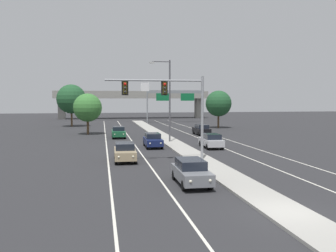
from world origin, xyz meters
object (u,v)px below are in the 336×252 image
car_oncoming_green (118,132)px  highway_sign_gantry (175,96)px  tree_far_left_c (71,99)px  car_receding_black (202,129)px  tree_far_right_a (219,104)px  car_oncoming_tan (125,152)px  car_receding_silver (211,141)px  street_lamp_median (168,96)px  car_oncoming_grey (191,172)px  overhead_signal_mast (171,99)px  car_oncoming_navy (153,140)px  tree_far_left_a (88,108)px

car_oncoming_green → highway_sign_gantry: highway_sign_gantry is taller
tree_far_left_c → car_receding_black: bearing=-45.2°
car_receding_black → tree_far_right_a: tree_far_right_a is taller
car_oncoming_tan → car_receding_silver: size_ratio=1.00×
car_receding_silver → tree_far_left_c: bearing=116.7°
street_lamp_median → car_oncoming_tan: street_lamp_median is taller
car_oncoming_grey → car_receding_silver: same height
overhead_signal_mast → car_oncoming_tan: overhead_signal_mast is taller
tree_far_right_a → street_lamp_median: bearing=-122.8°
car_oncoming_tan → highway_sign_gantry: 52.47m
highway_sign_gantry → tree_far_right_a: highway_sign_gantry is taller
car_oncoming_navy → car_receding_silver: bearing=-14.6°
overhead_signal_mast → car_oncoming_tan: (-3.91, 1.08, -4.56)m
highway_sign_gantry → car_oncoming_green: bearing=-115.0°
car_receding_silver → car_receding_black: size_ratio=1.01×
car_oncoming_navy → car_oncoming_tan: bearing=-113.5°
tree_far_right_a → car_oncoming_tan: bearing=-120.5°
car_oncoming_navy → tree_far_left_c: bearing=108.8°
car_oncoming_green → car_oncoming_tan: bearing=-90.9°
overhead_signal_mast → tree_far_left_c: tree_far_left_c is taller
tree_far_right_a → tree_far_left_a: size_ratio=1.12×
car_receding_silver → highway_sign_gantry: bearing=83.6°
car_oncoming_green → tree_far_left_c: (-8.12, 22.81, 4.61)m
street_lamp_median → car_oncoming_green: bearing=130.6°
car_oncoming_green → highway_sign_gantry: bearing=65.0°
car_oncoming_grey → highway_sign_gantry: size_ratio=0.34×
tree_far_left_a → overhead_signal_mast: bearing=-73.0°
car_oncoming_grey → highway_sign_gantry: bearing=79.4°
overhead_signal_mast → car_oncoming_green: size_ratio=1.88×
overhead_signal_mast → tree_far_left_c: 44.60m
overhead_signal_mast → tree_far_left_a: size_ratio=1.35×
car_oncoming_tan → car_receding_black: 24.75m
car_receding_black → overhead_signal_mast: bearing=-112.0°
car_receding_silver → tree_far_left_c: 39.68m
car_oncoming_grey → car_oncoming_navy: bearing=89.7°
tree_far_left_a → highway_sign_gantry: bearing=53.1°
highway_sign_gantry → tree_far_left_c: 23.98m
street_lamp_median → car_receding_silver: (3.82, -5.66, -4.97)m
highway_sign_gantry → car_receding_silver: bearing=-96.4°
overhead_signal_mast → tree_far_right_a: overhead_signal_mast is taller
car_oncoming_grey → overhead_signal_mast: bearing=87.6°
car_oncoming_tan → highway_sign_gantry: (14.75, 50.07, 5.34)m
car_oncoming_green → car_receding_black: bearing=9.0°
overhead_signal_mast → car_receding_silver: bearing=52.5°
car_receding_black → tree_far_left_a: (-16.94, 3.88, 3.27)m
car_oncoming_tan → tree_far_right_a: bearing=59.5°
car_receding_silver → tree_far_left_a: (-13.98, 18.27, 3.27)m
highway_sign_gantry → car_oncoming_tan: bearing=-106.4°
overhead_signal_mast → car_oncoming_navy: (-0.27, 9.47, -4.56)m
highway_sign_gantry → tree_far_right_a: (4.81, -16.83, -1.59)m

